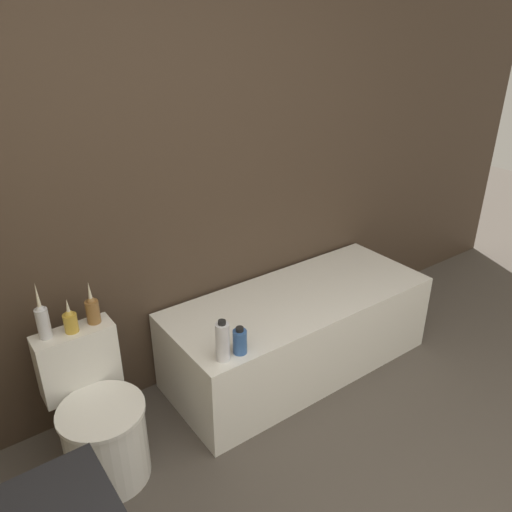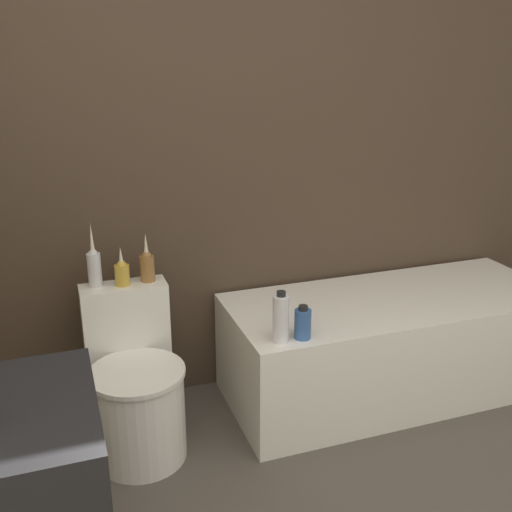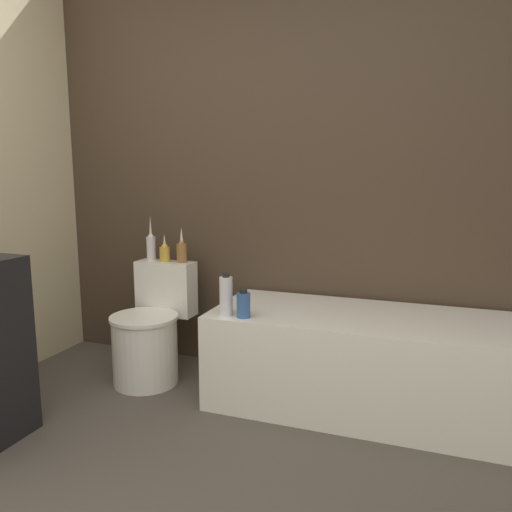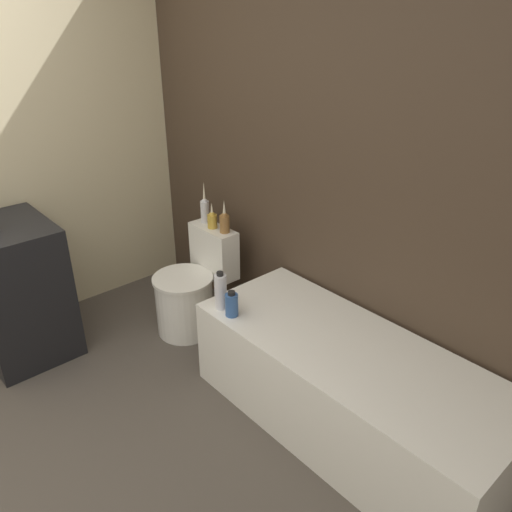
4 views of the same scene
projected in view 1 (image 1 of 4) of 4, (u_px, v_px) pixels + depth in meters
name	position (u px, v px, depth m)	size (l,w,h in m)	color
wall_back_tiled	(152.00, 170.00, 2.52)	(6.40, 0.06, 2.60)	#423326
bathtub	(298.00, 330.00, 3.07)	(1.64, 0.67, 0.51)	white
toilet	(100.00, 423.00, 2.34)	(0.40, 0.53, 0.69)	white
vase_gold	(43.00, 320.00, 2.23)	(0.06, 0.06, 0.28)	silver
vase_silver	(70.00, 320.00, 2.28)	(0.06, 0.06, 0.17)	gold
vase_bronze	(92.00, 309.00, 2.35)	(0.06, 0.06, 0.22)	olive
shampoo_bottle_tall	(223.00, 341.00, 2.37)	(0.07, 0.07, 0.22)	silver
shampoo_bottle_short	(240.00, 341.00, 2.43)	(0.07, 0.07, 0.15)	#335999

